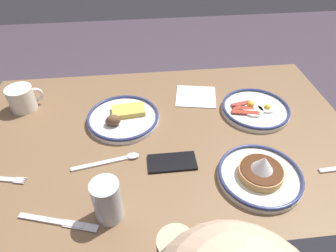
# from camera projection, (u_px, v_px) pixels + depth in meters

# --- Properties ---
(ground_plane) EXTENTS (6.00, 6.00, 0.00)m
(ground_plane) POSITION_uv_depth(u_px,v_px,m) (166.00, 249.00, 1.49)
(ground_plane) COLOR #463A46
(dining_table) EXTENTS (1.26, 0.82, 0.76)m
(dining_table) POSITION_uv_depth(u_px,v_px,m) (165.00, 159.00, 1.07)
(dining_table) COLOR brown
(dining_table) RESTS_ON ground_plane
(plate_near_main) EXTENTS (0.24, 0.24, 0.04)m
(plate_near_main) POSITION_uv_depth(u_px,v_px,m) (255.00, 109.00, 1.08)
(plate_near_main) COLOR white
(plate_near_main) RESTS_ON dining_table
(plate_center_pancakes) EXTENTS (0.25, 0.25, 0.05)m
(plate_center_pancakes) POSITION_uv_depth(u_px,v_px,m) (123.00, 118.00, 1.04)
(plate_center_pancakes) COLOR white
(plate_center_pancakes) RESTS_ON dining_table
(plate_far_companion) EXTENTS (0.24, 0.24, 0.09)m
(plate_far_companion) POSITION_uv_depth(u_px,v_px,m) (260.00, 174.00, 0.84)
(plate_far_companion) COLOR silver
(plate_far_companion) RESTS_ON dining_table
(coffee_mug) EXTENTS (0.12, 0.09, 0.09)m
(coffee_mug) POSITION_uv_depth(u_px,v_px,m) (22.00, 98.00, 1.08)
(coffee_mug) COLOR white
(coffee_mug) RESTS_ON dining_table
(drinking_glass) EXTENTS (0.07, 0.07, 0.12)m
(drinking_glass) POSITION_uv_depth(u_px,v_px,m) (108.00, 202.00, 0.73)
(drinking_glass) COLOR silver
(drinking_glass) RESTS_ON dining_table
(cell_phone) EXTENTS (0.14, 0.07, 0.01)m
(cell_phone) POSITION_uv_depth(u_px,v_px,m) (172.00, 162.00, 0.90)
(cell_phone) COLOR black
(cell_phone) RESTS_ON dining_table
(paper_napkin) EXTENTS (0.17, 0.17, 0.00)m
(paper_napkin) POSITION_uv_depth(u_px,v_px,m) (196.00, 97.00, 1.16)
(paper_napkin) COLOR white
(paper_napkin) RESTS_ON dining_table
(butter_knife) EXTENTS (0.20, 0.08, 0.01)m
(butter_knife) POSITION_uv_depth(u_px,v_px,m) (58.00, 222.00, 0.75)
(butter_knife) COLOR silver
(butter_knife) RESTS_ON dining_table
(tea_spoon) EXTENTS (0.20, 0.05, 0.01)m
(tea_spoon) POSITION_uv_depth(u_px,v_px,m) (115.00, 160.00, 0.90)
(tea_spoon) COLOR silver
(tea_spoon) RESTS_ON dining_table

